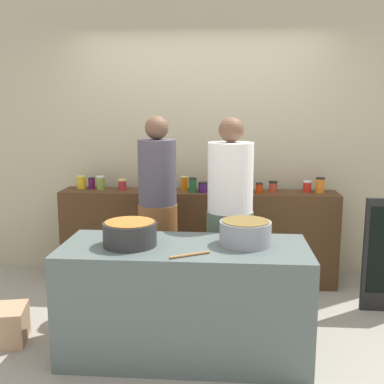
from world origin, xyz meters
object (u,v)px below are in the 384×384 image
preserve_jar_9 (231,187)px  preserve_jar_12 (273,187)px  preserve_jar_0 (81,182)px  preserve_jar_5 (184,183)px  preserve_jar_2 (101,183)px  preserve_jar_11 (259,188)px  preserve_jar_13 (307,187)px  preserve_jar_4 (164,182)px  preserve_jar_8 (215,186)px  preserve_jar_14 (320,185)px  preserve_jar_10 (243,185)px  cooking_pot_center (245,233)px  preserve_jar_3 (122,185)px  preserve_jar_7 (203,187)px  preserve_jar_1 (92,183)px  preserve_jar_6 (193,185)px  wooden_spoon (190,255)px  cook_with_tongs (158,221)px  cooking_pot_left (130,234)px  cook_in_cap (230,230)px

preserve_jar_9 → preserve_jar_12: size_ratio=1.03×
preserve_jar_0 → preserve_jar_5: preserve_jar_5 is taller
preserve_jar_2 → preserve_jar_11: size_ratio=1.32×
preserve_jar_11 → preserve_jar_2: bearing=176.8°
preserve_jar_13 → preserve_jar_4: bearing=178.3°
preserve_jar_8 → preserve_jar_14: 1.01m
preserve_jar_14 → preserve_jar_10: bearing=-174.5°
preserve_jar_14 → preserve_jar_5: bearing=177.4°
preserve_jar_2 → preserve_jar_4: preserve_jar_4 is taller
preserve_jar_9 → cooking_pot_center: bearing=-85.8°
preserve_jar_8 → preserve_jar_12: bearing=1.3°
preserve_jar_3 → cooking_pot_center: bearing=-49.1°
preserve_jar_2 → preserve_jar_7: 1.03m
preserve_jar_1 → preserve_jar_10: 1.52m
preserve_jar_6 → preserve_jar_9: size_ratio=1.28×
preserve_jar_7 → wooden_spoon: size_ratio=0.36×
preserve_jar_5 → cook_with_tongs: (-0.17, -0.65, -0.23)m
preserve_jar_7 → preserve_jar_11: 0.54m
cooking_pot_left → preserve_jar_7: bearing=72.8°
preserve_jar_14 → cooking_pot_left: size_ratio=0.40×
preserve_jar_13 → cooking_pot_left: (-1.43, -1.46, -0.10)m
preserve_jar_0 → preserve_jar_12: bearing=-1.9°
preserve_jar_5 → preserve_jar_9: bearing=-13.4°
preserve_jar_1 → preserve_jar_6: preserve_jar_6 is taller
preserve_jar_7 → preserve_jar_2: bearing=175.3°
preserve_jar_11 → preserve_jar_5: bearing=169.8°
preserve_jar_4 → preserve_jar_14: 1.52m
preserve_jar_7 → cooking_pot_center: (0.36, -1.29, -0.09)m
preserve_jar_2 → preserve_jar_6: size_ratio=0.93×
preserve_jar_12 → preserve_jar_13: same height
preserve_jar_6 → cooking_pot_center: size_ratio=0.40×
preserve_jar_13 → cook_with_tongs: (-1.36, -0.61, -0.22)m
preserve_jar_3 → cooking_pot_left: size_ratio=0.30×
preserve_jar_12 → cooking_pot_center: bearing=-103.0°
cook_with_tongs → cook_in_cap: 0.66m
preserve_jar_14 → preserve_jar_1: bearing=178.6°
preserve_jar_0 → preserve_jar_11: bearing=-3.9°
preserve_jar_8 → preserve_jar_13: size_ratio=1.02×
preserve_jar_7 → preserve_jar_10: bearing=-0.2°
preserve_jar_4 → cook_in_cap: bearing=-52.8°
preserve_jar_4 → preserve_jar_3: bearing=-169.5°
preserve_jar_0 → preserve_jar_12: size_ratio=1.19×
preserve_jar_4 → preserve_jar_0: bearing=-179.2°
preserve_jar_14 → cook_in_cap: cook_in_cap is taller
preserve_jar_7 → preserve_jar_10: (0.39, -0.00, 0.02)m
preserve_jar_1 → preserve_jar_14: size_ratio=0.76×
cook_with_tongs → cooking_pot_left: bearing=-94.2°
preserve_jar_0 → wooden_spoon: size_ratio=0.47×
preserve_jar_3 → preserve_jar_10: preserve_jar_10 is taller
cook_with_tongs → cook_in_cap: (0.62, -0.21, -0.01)m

